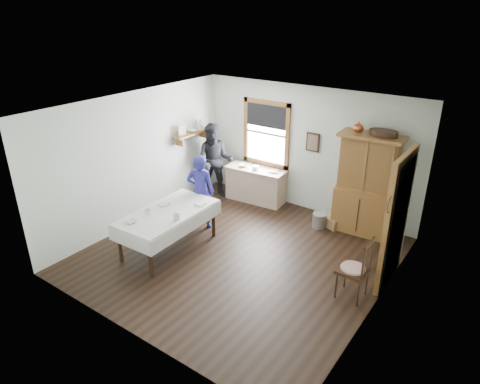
# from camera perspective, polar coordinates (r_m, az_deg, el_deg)

# --- Properties ---
(room) EXTENTS (5.01, 5.01, 2.70)m
(room) POSITION_cam_1_polar(r_m,az_deg,el_deg) (7.26, -0.19, 0.60)
(room) COLOR black
(room) RESTS_ON ground
(window) EXTENTS (1.18, 0.07, 1.48)m
(window) POSITION_cam_1_polar(r_m,az_deg,el_deg) (9.63, 3.54, 8.29)
(window) COLOR white
(window) RESTS_ON room
(doorway) EXTENTS (0.09, 1.14, 2.22)m
(doorway) POSITION_cam_1_polar(r_m,az_deg,el_deg) (7.13, 20.31, -3.15)
(doorway) COLOR #494234
(doorway) RESTS_ON room
(wall_shelf) EXTENTS (0.24, 1.00, 0.44)m
(wall_shelf) POSITION_cam_1_polar(r_m,az_deg,el_deg) (9.72, -6.36, 7.97)
(wall_shelf) COLOR brown
(wall_shelf) RESTS_ON room
(framed_picture) EXTENTS (0.30, 0.04, 0.40)m
(framed_picture) POSITION_cam_1_polar(r_m,az_deg,el_deg) (9.12, 9.67, 6.54)
(framed_picture) COLOR black
(framed_picture) RESTS_ON room
(rug_beater) EXTENTS (0.01, 0.27, 0.27)m
(rug_beater) POSITION_cam_1_polar(r_m,az_deg,el_deg) (6.41, 19.57, -0.57)
(rug_beater) COLOR black
(rug_beater) RESTS_ON room
(work_counter) EXTENTS (1.42, 0.64, 0.79)m
(work_counter) POSITION_cam_1_polar(r_m,az_deg,el_deg) (9.82, 2.08, 0.98)
(work_counter) COLOR tan
(work_counter) RESTS_ON room
(china_hutch) EXTENTS (1.21, 0.62, 2.02)m
(china_hutch) POSITION_cam_1_polar(r_m,az_deg,el_deg) (8.58, 16.43, 0.89)
(china_hutch) COLOR brown
(china_hutch) RESTS_ON room
(dining_table) EXTENTS (1.06, 1.94, 0.77)m
(dining_table) POSITION_cam_1_polar(r_m,az_deg,el_deg) (8.03, -9.46, -5.02)
(dining_table) COLOR silver
(dining_table) RESTS_ON room
(spindle_chair) EXTENTS (0.50, 0.50, 1.05)m
(spindle_chair) POSITION_cam_1_polar(r_m,az_deg,el_deg) (6.85, 14.92, -9.73)
(spindle_chair) COLOR black
(spindle_chair) RESTS_ON room
(pail) EXTENTS (0.36, 0.36, 0.30)m
(pail) POSITION_cam_1_polar(r_m,az_deg,el_deg) (8.90, 10.53, -3.74)
(pail) COLOR #A0A2A8
(pail) RESTS_ON room
(wicker_basket) EXTENTS (0.42, 0.36, 0.21)m
(wicker_basket) POSITION_cam_1_polar(r_m,az_deg,el_deg) (8.98, 12.16, -3.96)
(wicker_basket) COLOR olive
(wicker_basket) RESTS_ON room
(woman_blue) EXTENTS (0.62, 0.53, 1.43)m
(woman_blue) POSITION_cam_1_polar(r_m,az_deg,el_deg) (8.59, -5.26, -0.28)
(woman_blue) COLOR navy
(woman_blue) RESTS_ON room
(figure_dark) EXTENTS (0.99, 0.91, 1.63)m
(figure_dark) POSITION_cam_1_polar(r_m,az_deg,el_deg) (9.92, -3.37, 3.79)
(figure_dark) COLOR black
(figure_dark) RESTS_ON room
(table_cup_a) EXTENTS (0.15, 0.15, 0.10)m
(table_cup_a) POSITION_cam_1_polar(r_m,az_deg,el_deg) (7.52, -8.46, -3.33)
(table_cup_a) COLOR silver
(table_cup_a) RESTS_ON dining_table
(table_cup_b) EXTENTS (0.13, 0.13, 0.10)m
(table_cup_b) POSITION_cam_1_polar(r_m,az_deg,el_deg) (7.79, -12.23, -2.63)
(table_cup_b) COLOR silver
(table_cup_b) RESTS_ON dining_table
(table_bowl) EXTENTS (0.25, 0.25, 0.05)m
(table_bowl) POSITION_cam_1_polar(r_m,az_deg,el_deg) (7.59, -14.25, -3.79)
(table_bowl) COLOR silver
(table_bowl) RESTS_ON dining_table
(counter_book) EXTENTS (0.22, 0.25, 0.02)m
(counter_book) POSITION_cam_1_polar(r_m,az_deg,el_deg) (9.54, 4.00, 2.86)
(counter_book) COLOR brown
(counter_book) RESTS_ON work_counter
(counter_bowl) EXTENTS (0.26, 0.26, 0.07)m
(counter_bowl) POSITION_cam_1_polar(r_m,az_deg,el_deg) (9.77, 0.54, 3.57)
(counter_bowl) COLOR silver
(counter_bowl) RESTS_ON work_counter
(shelf_bowl) EXTENTS (0.22, 0.22, 0.05)m
(shelf_bowl) POSITION_cam_1_polar(r_m,az_deg,el_deg) (9.73, -6.31, 8.12)
(shelf_bowl) COLOR silver
(shelf_bowl) RESTS_ON wall_shelf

